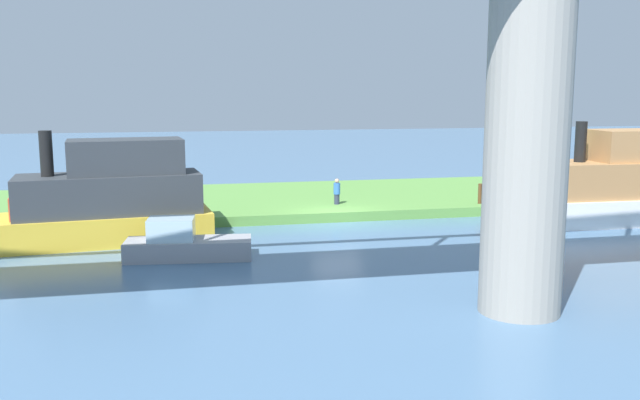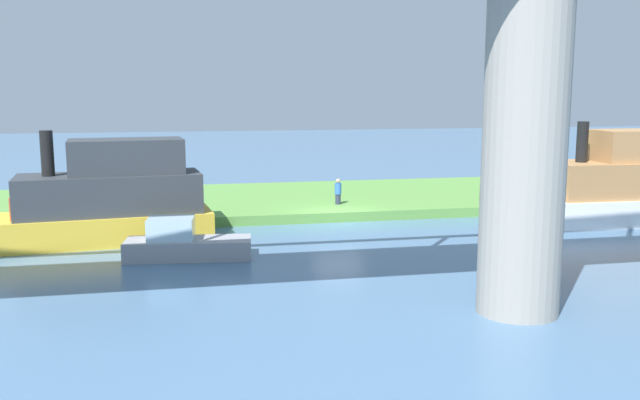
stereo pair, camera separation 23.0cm
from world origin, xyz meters
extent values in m
plane|color=#4C7093|center=(0.00, 0.00, 0.00)|extent=(160.00, 160.00, 0.00)
cube|color=#5B9342|center=(0.00, -6.00, 0.25)|extent=(80.00, 12.00, 0.50)
cylinder|color=#9E998E|center=(-1.98, 14.77, 5.37)|extent=(2.41, 2.41, 10.74)
cylinder|color=#2D334C|center=(-0.58, -2.55, 0.78)|extent=(0.29, 0.29, 0.55)
cylinder|color=blue|center=(-0.58, -2.55, 1.35)|extent=(0.50, 0.50, 0.60)
sphere|color=tan|center=(-0.58, -2.55, 1.77)|extent=(0.24, 0.24, 0.24)
cylinder|color=brown|center=(-8.20, -1.09, 1.04)|extent=(0.20, 0.20, 1.09)
cube|color=white|center=(-13.53, 2.86, 0.66)|extent=(10.01, 3.54, 1.32)
cube|color=#B27F4C|center=(-14.08, 2.87, 2.21)|extent=(8.01, 3.16, 1.77)
cylinder|color=black|center=(-11.54, 2.82, 4.08)|extent=(0.55, 0.55, 1.99)
cube|color=#D84C2D|center=(-10.88, 2.80, 1.82)|extent=(1.81, 2.03, 0.99)
cube|color=#99999E|center=(7.51, 5.94, 0.38)|extent=(5.07, 2.28, 0.76)
cube|color=silver|center=(8.16, 5.87, 1.20)|extent=(1.91, 1.58, 0.87)
cube|color=gold|center=(11.26, 2.25, 0.64)|extent=(9.88, 4.14, 1.28)
cube|color=#33383D|center=(10.73, 2.20, 2.14)|extent=(7.94, 3.63, 1.71)
cube|color=#33383D|center=(9.99, 2.12, 3.74)|extent=(5.02, 2.90, 1.49)
cylinder|color=black|center=(13.17, 2.44, 3.95)|extent=(0.53, 0.53, 1.92)
cube|color=#D84C2D|center=(13.81, 2.50, 1.76)|extent=(1.89, 2.08, 0.96)
camera|label=1|loc=(8.07, 32.81, 6.57)|focal=38.45mm
camera|label=2|loc=(7.85, 32.85, 6.57)|focal=38.45mm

